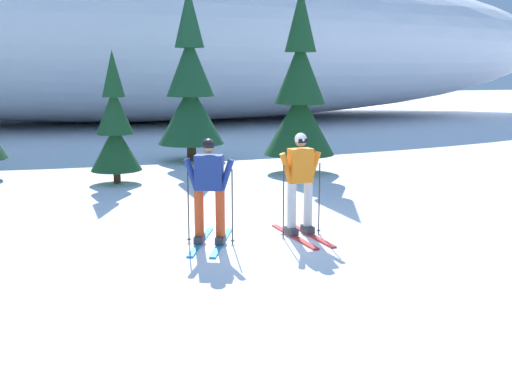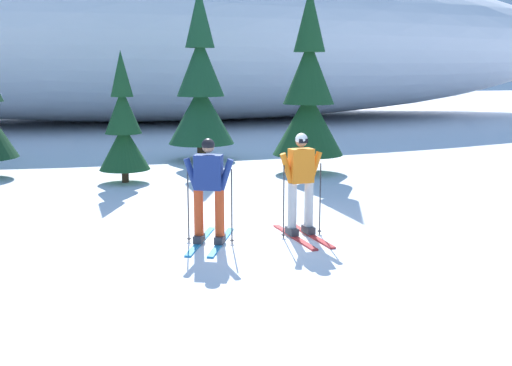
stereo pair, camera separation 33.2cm
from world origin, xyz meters
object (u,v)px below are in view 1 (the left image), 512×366
skier_navy_jacket (209,190)px  pine_tree_right (190,89)px  skier_orange_jacket (300,183)px  pine_tree_far_right (300,96)px  pine_tree_center_right (115,129)px

skier_navy_jacket → pine_tree_right: 9.26m
skier_orange_jacket → pine_tree_far_right: (2.55, 5.88, 1.16)m
skier_navy_jacket → skier_orange_jacket: bearing=1.0°
pine_tree_right → pine_tree_center_right: bearing=-130.5°
skier_navy_jacket → pine_tree_right: size_ratio=0.33×
pine_tree_center_right → skier_orange_jacket: bearing=-68.4°
skier_orange_jacket → pine_tree_center_right: 6.35m
skier_orange_jacket → pine_tree_far_right: bearing=66.6°
skier_orange_jacket → pine_tree_center_right: pine_tree_center_right is taller
pine_tree_center_right → pine_tree_right: (2.62, 3.07, 0.83)m
pine_tree_far_right → skier_navy_jacket: bearing=-124.9°
pine_tree_center_right → skier_navy_jacket: bearing=-82.7°
skier_navy_jacket → pine_tree_right: (1.86, 8.98, 1.29)m
skier_navy_jacket → pine_tree_center_right: (-0.76, 5.91, 0.46)m
pine_tree_far_right → pine_tree_center_right: bearing=179.9°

